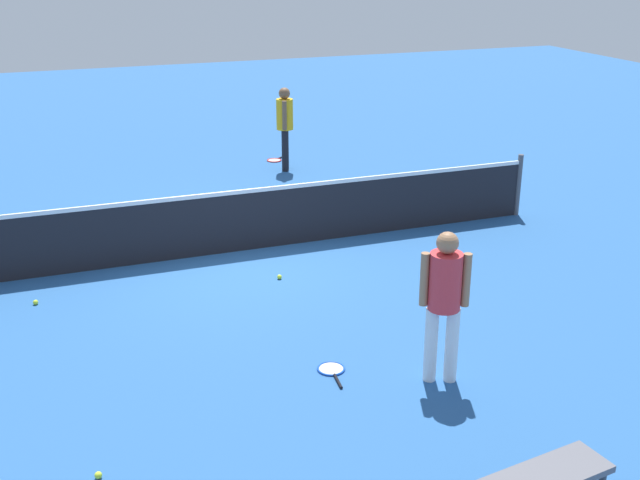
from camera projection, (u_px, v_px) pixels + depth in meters
name	position (u px, v px, depth m)	size (l,w,h in m)	color
ground_plane	(236.00, 251.00, 12.02)	(40.00, 40.00, 0.00)	#265693
court_net	(235.00, 220.00, 11.84)	(10.09, 0.09, 1.07)	#4C4C51
player_near_side	(444.00, 295.00, 8.13)	(0.51, 0.44, 1.70)	white
player_far_side	(285.00, 122.00, 15.99)	(0.43, 0.52, 1.70)	black
tennis_racket_near_player	(332.00, 370.00, 8.66)	(0.35, 0.60, 0.03)	blue
tennis_racket_far_player	(275.00, 160.00, 17.02)	(0.56, 0.50, 0.03)	red
tennis_ball_near_player	(279.00, 277.00, 11.01)	(0.07, 0.07, 0.07)	#C6E033
tennis_ball_by_net	(98.00, 475.00, 6.91)	(0.07, 0.07, 0.07)	#C6E033
tennis_ball_midcourt	(36.00, 302.00, 10.24)	(0.07, 0.07, 0.07)	#C6E033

